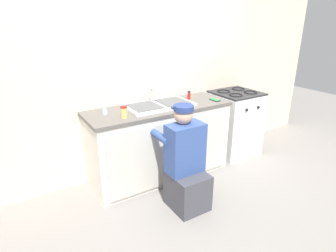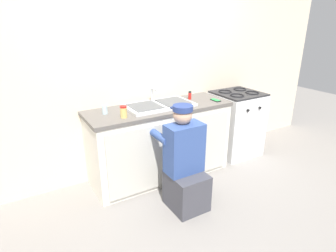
{
  "view_description": "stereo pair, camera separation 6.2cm",
  "coord_description": "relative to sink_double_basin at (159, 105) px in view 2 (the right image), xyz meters",
  "views": [
    {
      "loc": [
        -1.59,
        -2.47,
        1.89
      ],
      "look_at": [
        0.0,
        0.1,
        0.73
      ],
      "focal_mm": 30.0,
      "sensor_mm": 36.0,
      "label": 1
    },
    {
      "loc": [
        -1.53,
        -2.5,
        1.89
      ],
      "look_at": [
        0.0,
        0.1,
        0.73
      ],
      "focal_mm": 30.0,
      "sensor_mm": 36.0,
      "label": 2
    }
  ],
  "objects": [
    {
      "name": "water_glass",
      "position": [
        -0.65,
        0.06,
        0.03
      ],
      "size": [
        0.06,
        0.06,
        0.1
      ],
      "color": "#ADC6CC",
      "rests_on": "countertop"
    },
    {
      "name": "counter_cabinet",
      "position": [
        0.0,
        -0.01,
        -0.5
      ],
      "size": [
        1.72,
        0.62,
        0.87
      ],
      "color": "silver",
      "rests_on": "ground_plane"
    },
    {
      "name": "condiment_jar",
      "position": [
        -0.52,
        -0.16,
        0.05
      ],
      "size": [
        0.07,
        0.07,
        0.13
      ],
      "color": "#DBB760",
      "rests_on": "countertop"
    },
    {
      "name": "sink_double_basin",
      "position": [
        0.0,
        0.0,
        0.0
      ],
      "size": [
        0.8,
        0.44,
        0.19
      ],
      "color": "silver",
      "rests_on": "countertop"
    },
    {
      "name": "plumber_person",
      "position": [
        -0.09,
        -0.7,
        -0.47
      ],
      "size": [
        0.42,
        0.61,
        1.1
      ],
      "color": "#3F3F47",
      "rests_on": "ground_plane"
    },
    {
      "name": "countertop",
      "position": [
        0.0,
        -0.0,
        -0.04
      ],
      "size": [
        1.76,
        0.62,
        0.04
      ],
      "primitive_type": "cube",
      "color": "#5B5651",
      "rests_on": "counter_cabinet"
    },
    {
      "name": "ground_plane",
      "position": [
        0.0,
        -0.3,
        -0.93
      ],
      "size": [
        12.0,
        12.0,
        0.0
      ],
      "primitive_type": "plane",
      "color": "gray"
    },
    {
      "name": "stove_range",
      "position": [
        1.26,
        -0.0,
        -0.47
      ],
      "size": [
        0.63,
        0.62,
        0.93
      ],
      "color": "white",
      "rests_on": "ground_plane"
    },
    {
      "name": "back_wall",
      "position": [
        0.0,
        0.35,
        0.32
      ],
      "size": [
        6.0,
        0.1,
        2.5
      ],
      "primitive_type": "cube",
      "color": "beige",
      "rests_on": "ground_plane"
    },
    {
      "name": "spice_bottle_red",
      "position": [
        0.49,
        0.08,
        0.03
      ],
      "size": [
        0.04,
        0.04,
        0.1
      ],
      "color": "red",
      "rests_on": "countertop"
    },
    {
      "name": "cell_phone",
      "position": [
        0.74,
        -0.14,
        -0.01
      ],
      "size": [
        0.07,
        0.14,
        0.01
      ],
      "color": "black",
      "rests_on": "countertop"
    }
  ]
}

